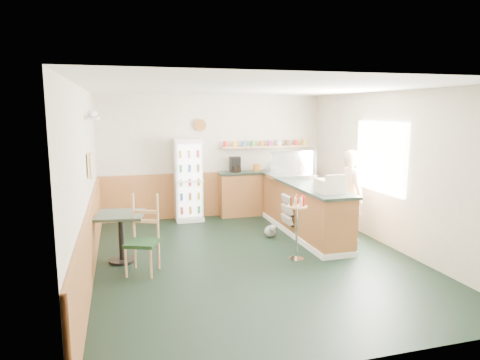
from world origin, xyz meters
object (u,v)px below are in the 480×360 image
object	(u,v)px
cash_register	(330,186)
cafe_chair	(141,232)
display_case	(291,165)
cafe_table	(121,228)
shopkeeper	(351,195)
drinks_fridge	(188,180)
condiment_stand	(297,219)

from	to	relation	value
cash_register	cafe_chair	xyz separation A→B (m)	(-3.11, -0.11, -0.52)
display_case	cafe_table	bearing A→B (deg)	-159.01
shopkeeper	cafe_chair	xyz separation A→B (m)	(-3.81, -0.59, -0.23)
drinks_fridge	cafe_table	xyz separation A→B (m)	(-1.44, -2.31, -0.33)
display_case	shopkeeper	bearing A→B (deg)	-59.73
display_case	cafe_table	distance (m)	3.71
display_case	cafe_chair	distance (m)	3.65
drinks_fridge	cafe_table	world-z (taller)	drinks_fridge
cafe_chair	cash_register	bearing A→B (deg)	24.11
display_case	condiment_stand	bearing A→B (deg)	-109.71
shopkeeper	cash_register	bearing A→B (deg)	125.53
cash_register	cafe_table	bearing A→B (deg)	171.32
cash_register	shopkeeper	size ratio (longest dim) A/B	0.25
drinks_fridge	cafe_table	size ratio (longest dim) A/B	2.16
condiment_stand	cafe_table	bearing A→B (deg)	166.54
drinks_fridge	cafe_chair	world-z (taller)	drinks_fridge
display_case	shopkeeper	size ratio (longest dim) A/B	0.56
display_case	cafe_table	xyz separation A→B (m)	(-3.40, -1.30, -0.72)
condiment_stand	cafe_chair	bearing A→B (deg)	176.16
cash_register	condiment_stand	bearing A→B (deg)	-161.28
drinks_fridge	shopkeeper	xyz separation A→B (m)	(2.66, -2.21, -0.05)
shopkeeper	cafe_table	world-z (taller)	shopkeeper
cash_register	cafe_chair	size ratio (longest dim) A/B	0.35
drinks_fridge	shopkeeper	distance (m)	3.46
cash_register	cafe_table	world-z (taller)	cash_register
cash_register	shopkeeper	distance (m)	0.90
cash_register	condiment_stand	distance (m)	0.87
shopkeeper	cafe_chair	bearing A→B (deg)	99.77
drinks_fridge	cash_register	bearing A→B (deg)	-53.86
display_case	condiment_stand	size ratio (longest dim) A/B	0.91
condiment_stand	shopkeeper	bearing A→B (deg)	28.25
display_case	cash_register	xyz separation A→B (m)	(0.00, -1.68, -0.15)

